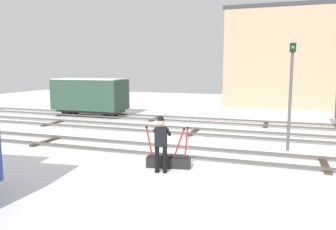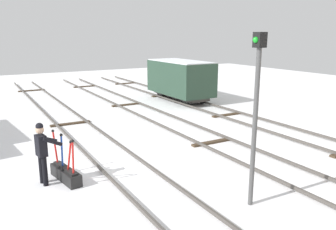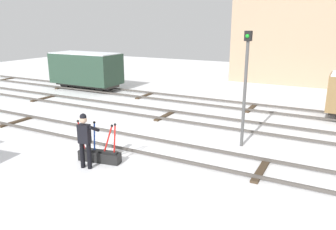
{
  "view_description": "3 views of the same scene",
  "coord_description": "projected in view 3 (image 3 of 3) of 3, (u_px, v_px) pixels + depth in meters",
  "views": [
    {
      "loc": [
        4.3,
        -12.37,
        3.44
      ],
      "look_at": [
        -0.02,
        0.28,
        1.51
      ],
      "focal_mm": 35.56,
      "sensor_mm": 36.0,
      "label": 1
    },
    {
      "loc": [
        10.73,
        -4.0,
        4.34
      ],
      "look_at": [
        -0.28,
        2.33,
        1.35
      ],
      "focal_mm": 36.89,
      "sensor_mm": 36.0,
      "label": 2
    },
    {
      "loc": [
        7.79,
        -10.06,
        4.63
      ],
      "look_at": [
        1.43,
        1.89,
        0.86
      ],
      "focal_mm": 35.12,
      "sensor_mm": 36.0,
      "label": 3
    }
  ],
  "objects": [
    {
      "name": "rail_worker",
      "position": [
        85.0,
        137.0,
        10.67
      ],
      "size": [
        0.62,
        0.74,
        1.88
      ],
      "rotation": [
        0.0,
        0.0,
        0.17
      ],
      "color": "black",
      "rests_on": "ground_plane"
    },
    {
      "name": "ground_plane",
      "position": [
        115.0,
        142.0,
        13.33
      ],
      "size": [
        60.0,
        60.0,
        0.0
      ],
      "primitive_type": "plane",
      "color": "white"
    },
    {
      "name": "freight_car_back_track",
      "position": [
        86.0,
        69.0,
        23.46
      ],
      "size": [
        4.99,
        2.33,
        2.64
      ],
      "rotation": [
        0.0,
        0.0,
        0.01
      ],
      "color": "#2D2B28",
      "rests_on": "ground_plane"
    },
    {
      "name": "track_main_line",
      "position": [
        115.0,
        139.0,
        13.3
      ],
      "size": [
        44.0,
        1.94,
        0.18
      ],
      "color": "#4C4742",
      "rests_on": "ground_plane"
    },
    {
      "name": "track_siding_near",
      "position": [
        165.0,
        115.0,
        16.92
      ],
      "size": [
        44.0,
        1.94,
        0.18
      ],
      "color": "#4C4742",
      "rests_on": "ground_plane"
    },
    {
      "name": "signal_post",
      "position": [
        246.0,
        79.0,
        12.18
      ],
      "size": [
        0.24,
        0.32,
        4.39
      ],
      "color": "#4C4C4C",
      "rests_on": "ground_plane"
    },
    {
      "name": "track_siding_far",
      "position": [
        194.0,
        100.0,
        20.03
      ],
      "size": [
        44.0,
        1.94,
        0.18
      ],
      "color": "#4C4742",
      "rests_on": "ground_plane"
    },
    {
      "name": "apartment_building",
      "position": [
        329.0,
        28.0,
        25.76
      ],
      "size": [
        14.17,
        6.27,
        8.52
      ],
      "color": "tan",
      "rests_on": "ground_plane"
    },
    {
      "name": "switch_lever_frame",
      "position": [
        100.0,
        155.0,
        11.37
      ],
      "size": [
        1.58,
        0.62,
        1.45
      ],
      "rotation": [
        0.0,
        0.0,
        0.17
      ],
      "color": "black",
      "rests_on": "ground_plane"
    }
  ]
}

